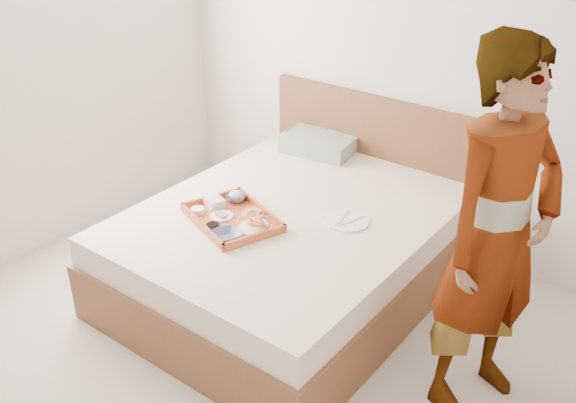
# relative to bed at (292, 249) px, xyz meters

# --- Properties ---
(ground) EXTENTS (3.50, 4.00, 0.01)m
(ground) POSITION_rel_bed_xyz_m (0.11, -1.00, -0.27)
(ground) COLOR beige
(ground) RESTS_ON ground
(wall_back) EXTENTS (3.50, 0.01, 2.60)m
(wall_back) POSITION_rel_bed_xyz_m (0.11, 1.00, 1.04)
(wall_back) COLOR silver
(wall_back) RESTS_ON ground
(bed) EXTENTS (1.65, 2.00, 0.53)m
(bed) POSITION_rel_bed_xyz_m (0.00, 0.00, 0.00)
(bed) COLOR brown
(bed) RESTS_ON ground
(headboard) EXTENTS (1.65, 0.06, 0.95)m
(headboard) POSITION_rel_bed_xyz_m (0.00, 0.97, 0.21)
(headboard) COLOR brown
(headboard) RESTS_ON ground
(pillow) EXTENTS (0.51, 0.38, 0.11)m
(pillow) POSITION_rel_bed_xyz_m (-0.36, 0.79, 0.32)
(pillow) COLOR #99A89B
(pillow) RESTS_ON bed
(tray) EXTENTS (0.64, 0.55, 0.05)m
(tray) POSITION_rel_bed_xyz_m (-0.19, -0.30, 0.29)
(tray) COLOR #BB592C
(tray) RESTS_ON bed
(prawn_plate) EXTENTS (0.24, 0.24, 0.01)m
(prawn_plate) POSITION_rel_bed_xyz_m (-0.02, -0.30, 0.29)
(prawn_plate) COLOR white
(prawn_plate) RESTS_ON tray
(navy_bowl_big) EXTENTS (0.20, 0.20, 0.04)m
(navy_bowl_big) POSITION_rel_bed_xyz_m (-0.08, -0.47, 0.30)
(navy_bowl_big) COLOR #1C2147
(navy_bowl_big) RESTS_ON tray
(sauce_dish) EXTENTS (0.10, 0.10, 0.03)m
(sauce_dish) POSITION_rel_bed_xyz_m (-0.20, -0.45, 0.29)
(sauce_dish) COLOR black
(sauce_dish) RESTS_ON tray
(meat_plate) EXTENTS (0.17, 0.17, 0.01)m
(meat_plate) POSITION_rel_bed_xyz_m (-0.26, -0.32, 0.28)
(meat_plate) COLOR white
(meat_plate) RESTS_ON tray
(bread_plate) EXTENTS (0.17, 0.17, 0.01)m
(bread_plate) POSITION_rel_bed_xyz_m (-0.13, -0.19, 0.28)
(bread_plate) COLOR orange
(bread_plate) RESTS_ON tray
(salad_bowl) EXTENTS (0.15, 0.15, 0.04)m
(salad_bowl) POSITION_rel_bed_xyz_m (-0.32, -0.12, 0.30)
(salad_bowl) COLOR #1C2147
(salad_bowl) RESTS_ON tray
(plastic_tub) EXTENTS (0.14, 0.13, 0.05)m
(plastic_tub) POSITION_rel_bed_xyz_m (-0.38, -0.25, 0.30)
(plastic_tub) COLOR silver
(plastic_tub) RESTS_ON tray
(cheese_round) EXTENTS (0.10, 0.10, 0.03)m
(cheese_round) POSITION_rel_bed_xyz_m (-0.40, -0.36, 0.29)
(cheese_round) COLOR white
(cheese_round) RESTS_ON tray
(dinner_plate) EXTENTS (0.29, 0.29, 0.01)m
(dinner_plate) POSITION_rel_bed_xyz_m (0.32, 0.09, 0.27)
(dinner_plate) COLOR white
(dinner_plate) RESTS_ON bed
(person) EXTENTS (0.62, 0.76, 1.78)m
(person) POSITION_rel_bed_xyz_m (1.24, -0.16, 0.63)
(person) COLOR white
(person) RESTS_ON ground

